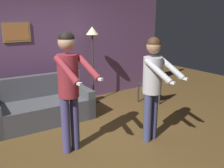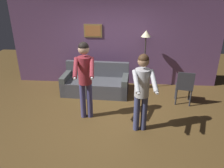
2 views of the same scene
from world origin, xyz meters
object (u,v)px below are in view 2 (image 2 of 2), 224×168
Objects in this scene: person_standing_left at (85,73)px; person_standing_right at (142,87)px; dining_chair_distant at (184,86)px; couch at (96,84)px; torchiere_lamp at (146,43)px.

person_standing_right is (1.25, -0.42, -0.09)m from person_standing_left.
person_standing_right reaches higher than dining_chair_distant.
couch is 1.08× the size of torchiere_lamp.
torchiere_lamp is 0.98× the size of person_standing_left.
person_standing_left is 1.07× the size of person_standing_right.
couch is at bearing 124.42° from person_standing_right.
couch is 1.61m from person_standing_left.
couch is 2.31m from person_standing_right.
couch is at bearing 89.13° from person_standing_left.
person_standing_left reaches higher than torchiere_lamp.
dining_chair_distant is at bearing -42.88° from torchiere_lamp.
torchiere_lamp is 1.92× the size of dining_chair_distant.
person_standing_left is at bearing -90.87° from couch.
person_standing_right is 1.84× the size of dining_chair_distant.
couch is at bearing -163.54° from torchiere_lamp.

